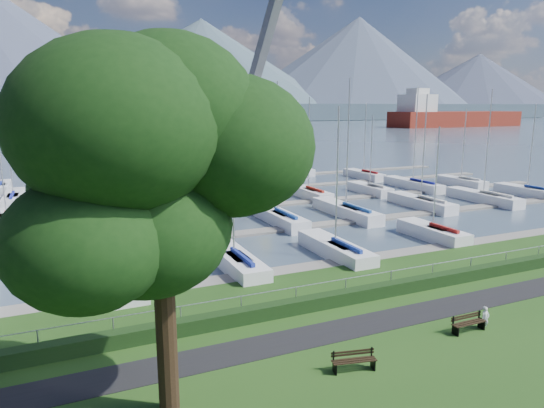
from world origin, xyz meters
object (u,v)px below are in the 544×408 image
bench_right (468,323)px  bench_left (354,361)px  tree (151,161)px  person (485,316)px  crane (252,154)px

bench_right → bench_left: bearing=-173.9°
bench_left → tree: tree is taller
bench_left → person: size_ratio=1.56×
bench_right → crane: size_ratio=0.08×
person → crane: size_ratio=0.05×
bench_left → person: (7.81, 0.70, 0.17)m
bench_left → crane: size_ratio=0.08×
bench_left → crane: (8.93, 33.25, 4.91)m
bench_right → tree: size_ratio=0.14×
bench_right → tree: tree is taller
bench_right → crane: (2.18, 32.55, 4.91)m
tree → bench_left: bearing=-1.2°
person → crane: (1.11, 32.55, 4.74)m
bench_right → person: size_ratio=1.52×
bench_left → tree: size_ratio=0.14×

